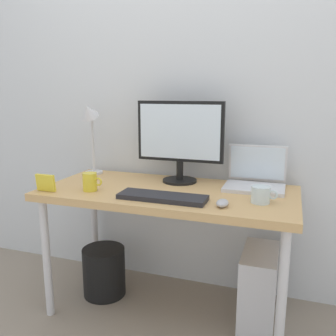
{
  "coord_description": "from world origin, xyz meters",
  "views": [
    {
      "loc": [
        0.61,
        -1.78,
        1.25
      ],
      "look_at": [
        0.0,
        0.0,
        0.84
      ],
      "focal_mm": 38.5,
      "sensor_mm": 36.0,
      "label": 1
    }
  ],
  "objects": [
    {
      "name": "mouse",
      "position": [
        0.33,
        -0.19,
        0.74
      ],
      "size": [
        0.06,
        0.09,
        0.03
      ],
      "primitive_type": "ellipsoid",
      "color": "#B2B2B7",
      "rests_on": "desk"
    },
    {
      "name": "desk_lamp",
      "position": [
        -0.58,
        0.19,
        1.06
      ],
      "size": [
        0.11,
        0.16,
        0.47
      ],
      "color": "silver",
      "rests_on": "desk"
    },
    {
      "name": "keyboard",
      "position": [
        0.03,
        -0.18,
        0.74
      ],
      "size": [
        0.44,
        0.14,
        0.02
      ],
      "primitive_type": "cube",
      "color": "#232328",
      "rests_on": "desk"
    },
    {
      "name": "laptop",
      "position": [
        0.44,
        0.2,
        0.78
      ],
      "size": [
        0.32,
        0.26,
        0.23
      ],
      "color": "silver",
      "rests_on": "desk"
    },
    {
      "name": "photo_frame",
      "position": [
        -0.6,
        -0.25,
        0.77
      ],
      "size": [
        0.11,
        0.03,
        0.09
      ],
      "primitive_type": "cube",
      "rotation": [
        0.11,
        0.0,
        0.0
      ],
      "color": "yellow",
      "rests_on": "desk"
    },
    {
      "name": "computer_tower",
      "position": [
        0.5,
        0.04,
        0.21
      ],
      "size": [
        0.18,
        0.36,
        0.42
      ],
      "primitive_type": "cube",
      "color": "silver",
      "rests_on": "ground_plane"
    },
    {
      "name": "desk",
      "position": [
        0.0,
        0.0,
        0.66
      ],
      "size": [
        1.36,
        0.63,
        0.72
      ],
      "color": "tan",
      "rests_on": "ground_plane"
    },
    {
      "name": "glass_cup",
      "position": [
        0.49,
        -0.08,
        0.76
      ],
      "size": [
        0.12,
        0.09,
        0.08
      ],
      "color": "silver",
      "rests_on": "desk"
    },
    {
      "name": "back_wall",
      "position": [
        0.0,
        0.38,
        1.3
      ],
      "size": [
        4.4,
        0.04,
        2.6
      ],
      "primitive_type": "cube",
      "color": "silver",
      "rests_on": "ground_plane"
    },
    {
      "name": "ground_plane",
      "position": [
        0.0,
        0.0,
        0.0
      ],
      "size": [
        6.0,
        6.0,
        0.0
      ],
      "primitive_type": "plane",
      "color": "gray"
    },
    {
      "name": "wastebasket",
      "position": [
        -0.43,
        0.03,
        0.15
      ],
      "size": [
        0.26,
        0.26,
        0.3
      ],
      "primitive_type": "cylinder",
      "color": "black",
      "rests_on": "ground_plane"
    },
    {
      "name": "coffee_mug",
      "position": [
        -0.39,
        -0.15,
        0.77
      ],
      "size": [
        0.11,
        0.08,
        0.1
      ],
      "color": "yellow",
      "rests_on": "desk"
    },
    {
      "name": "monitor",
      "position": [
        0.01,
        0.19,
        0.99
      ],
      "size": [
        0.51,
        0.2,
        0.47
      ],
      "color": "black",
      "rests_on": "desk"
    }
  ]
}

